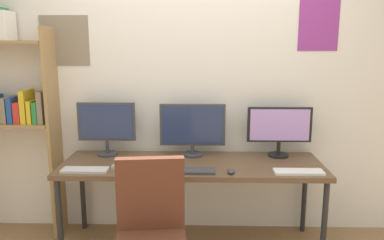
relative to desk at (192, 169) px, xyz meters
name	(u,v)px	position (x,y,z in m)	size (l,w,h in m)	color
wall_back	(193,89)	(0.00, 0.42, 0.61)	(4.53, 0.11, 2.60)	silver
desk	(192,169)	(0.00, 0.00, 0.00)	(2.13, 0.68, 0.74)	brown
bookshelf	(3,97)	(-1.65, 0.23, 0.56)	(0.83, 0.28, 2.01)	#9E7A4C
monitor_left	(107,125)	(-0.75, 0.21, 0.32)	(0.50, 0.18, 0.47)	#38383D
monitor_center	(192,128)	(0.00, 0.21, 0.30)	(0.56, 0.18, 0.46)	#38383D
monitor_right	(279,128)	(0.75, 0.21, 0.30)	(0.55, 0.18, 0.43)	black
keyboard_left	(85,170)	(-0.82, -0.23, 0.06)	(0.35, 0.13, 0.02)	silver
keyboard_center	(191,171)	(0.00, -0.23, 0.06)	(0.37, 0.13, 0.02)	#38383D
keyboard_right	(299,172)	(0.82, -0.23, 0.06)	(0.37, 0.13, 0.02)	silver
computer_mouse	(231,171)	(0.30, -0.25, 0.07)	(0.06, 0.10, 0.03)	#38383D
laptop_closed	(136,164)	(-0.45, -0.09, 0.06)	(0.32, 0.22, 0.02)	silver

